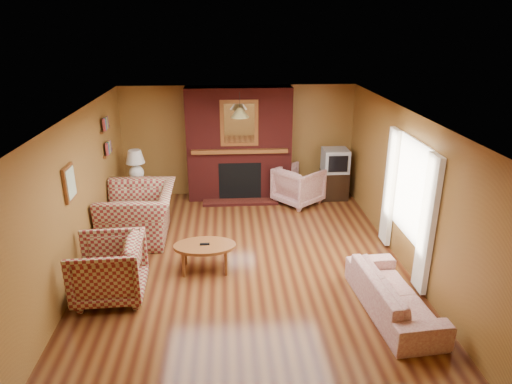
{
  "coord_description": "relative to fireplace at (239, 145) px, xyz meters",
  "views": [
    {
      "loc": [
        -0.27,
        -6.43,
        3.68
      ],
      "look_at": [
        0.2,
        0.6,
        1.01
      ],
      "focal_mm": 32.0,
      "sensor_mm": 36.0,
      "label": 1
    }
  ],
  "objects": [
    {
      "name": "floor",
      "position": [
        0.0,
        -2.98,
        -1.18
      ],
      "size": [
        6.5,
        6.5,
        0.0
      ],
      "primitive_type": "plane",
      "color": "#411B0D",
      "rests_on": "ground"
    },
    {
      "name": "ceiling",
      "position": [
        0.0,
        -2.98,
        1.22
      ],
      "size": [
        6.5,
        6.5,
        0.0
      ],
      "primitive_type": "plane",
      "rotation": [
        3.14,
        0.0,
        0.0
      ],
      "color": "white",
      "rests_on": "wall_back"
    },
    {
      "name": "wall_back",
      "position": [
        0.0,
        0.27,
        0.02
      ],
      "size": [
        6.5,
        0.0,
        6.5
      ],
      "primitive_type": "plane",
      "rotation": [
        1.57,
        0.0,
        0.0
      ],
      "color": "olive",
      "rests_on": "floor"
    },
    {
      "name": "wall_front",
      "position": [
        0.0,
        -6.23,
        0.02
      ],
      "size": [
        6.5,
        0.0,
        6.5
      ],
      "primitive_type": "plane",
      "rotation": [
        -1.57,
        0.0,
        0.0
      ],
      "color": "olive",
      "rests_on": "floor"
    },
    {
      "name": "wall_left",
      "position": [
        -2.5,
        -2.98,
        0.02
      ],
      "size": [
        0.0,
        6.5,
        6.5
      ],
      "primitive_type": "plane",
      "rotation": [
        1.57,
        0.0,
        1.57
      ],
      "color": "olive",
      "rests_on": "floor"
    },
    {
      "name": "wall_right",
      "position": [
        2.5,
        -2.98,
        0.02
      ],
      "size": [
        0.0,
        6.5,
        6.5
      ],
      "primitive_type": "plane",
      "rotation": [
        1.57,
        0.0,
        -1.57
      ],
      "color": "olive",
      "rests_on": "floor"
    },
    {
      "name": "fireplace",
      "position": [
        0.0,
        0.0,
        0.0
      ],
      "size": [
        2.2,
        0.82,
        2.4
      ],
      "color": "#4F1411",
      "rests_on": "floor"
    },
    {
      "name": "window_right",
      "position": [
        2.45,
        -3.18,
        -0.06
      ],
      "size": [
        0.1,
        1.85,
        2.0
      ],
      "color": "beige",
      "rests_on": "wall_right"
    },
    {
      "name": "bookshelf",
      "position": [
        -2.44,
        -1.08,
        0.48
      ],
      "size": [
        0.09,
        0.55,
        0.71
      ],
      "color": "brown",
      "rests_on": "wall_left"
    },
    {
      "name": "botanical_print",
      "position": [
        -2.47,
        -3.28,
        0.37
      ],
      "size": [
        0.05,
        0.4,
        0.5
      ],
      "color": "brown",
      "rests_on": "wall_left"
    },
    {
      "name": "pendant_light",
      "position": [
        0.0,
        -0.68,
        0.82
      ],
      "size": [
        0.36,
        0.36,
        0.48
      ],
      "color": "black",
      "rests_on": "ceiling"
    },
    {
      "name": "plaid_loveseat",
      "position": [
        -1.85,
        -1.89,
        -0.72
      ],
      "size": [
        1.27,
        1.45,
        0.92
      ],
      "primitive_type": "imported",
      "rotation": [
        0.0,
        0.0,
        -1.55
      ],
      "color": "maroon",
      "rests_on": "floor"
    },
    {
      "name": "plaid_armchair",
      "position": [
        -1.95,
        -3.76,
        -0.74
      ],
      "size": [
        1.01,
        0.98,
        0.88
      ],
      "primitive_type": "imported",
      "rotation": [
        0.0,
        0.0,
        -1.52
      ],
      "color": "maroon",
      "rests_on": "floor"
    },
    {
      "name": "floral_sofa",
      "position": [
        1.9,
        -4.38,
        -0.92
      ],
      "size": [
        0.86,
        1.87,
        0.53
      ],
      "primitive_type": "imported",
      "rotation": [
        0.0,
        0.0,
        1.66
      ],
      "color": "beige",
      "rests_on": "floor"
    },
    {
      "name": "floral_armchair",
      "position": [
        1.23,
        -0.44,
        -0.79
      ],
      "size": [
        1.2,
        1.19,
        0.78
      ],
      "primitive_type": "imported",
      "rotation": [
        0.0,
        0.0,
        2.26
      ],
      "color": "beige",
      "rests_on": "floor"
    },
    {
      "name": "coffee_table",
      "position": [
        -0.64,
        -3.11,
        -0.8
      ],
      "size": [
        0.96,
        0.6,
        0.46
      ],
      "color": "brown",
      "rests_on": "floor"
    },
    {
      "name": "side_table",
      "position": [
        -2.1,
        -0.53,
        -0.87
      ],
      "size": [
        0.48,
        0.48,
        0.63
      ],
      "primitive_type": "cube",
      "rotation": [
        0.0,
        0.0,
        0.02
      ],
      "color": "brown",
      "rests_on": "floor"
    },
    {
      "name": "table_lamp",
      "position": [
        -2.1,
        -0.53,
        -0.2
      ],
      "size": [
        0.38,
        0.38,
        0.62
      ],
      "color": "white",
      "rests_on": "side_table"
    },
    {
      "name": "tv_stand",
      "position": [
        2.05,
        -0.18,
        -0.88
      ],
      "size": [
        0.56,
        0.51,
        0.61
      ],
      "primitive_type": "cube",
      "rotation": [
        0.0,
        0.0,
        0.01
      ],
      "color": "black",
      "rests_on": "floor"
    },
    {
      "name": "crt_tv",
      "position": [
        2.05,
        -0.19,
        -0.33
      ],
      "size": [
        0.53,
        0.53,
        0.49
      ],
      "color": "#A5A7AC",
      "rests_on": "tv_stand"
    }
  ]
}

